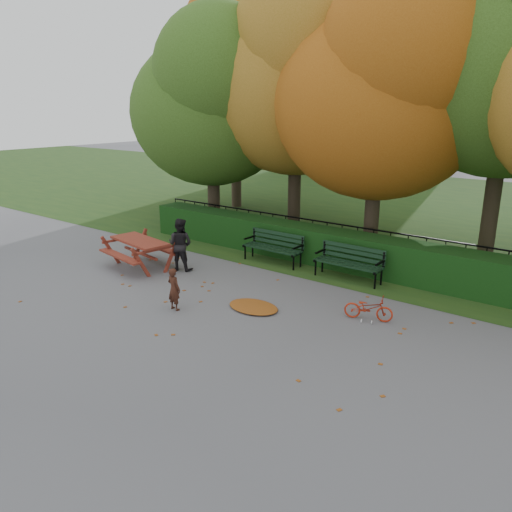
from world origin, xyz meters
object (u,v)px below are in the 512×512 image
Objects in this scene: bench_right at (350,260)px; picnic_table at (140,246)px; tree_a at (214,100)px; tree_c at (388,87)px; tree_f at (238,71)px; adult at (180,244)px; bench_left at (274,245)px; child at (174,289)px; tree_b at (302,71)px; bicycle at (369,308)px.

bench_right is 0.86× the size of picnic_table.
tree_a is 0.94× the size of tree_c.
tree_f is 6.36× the size of adult.
bench_right is at bearing 0.00° from bench_left.
bench_left reaches higher than picnic_table.
tree_a is at bearing -62.02° from tree_f.
bench_right is 1.86× the size of child.
tree_a is 5.89m from bench_left.
tree_b reaches higher than bench_right.
child is (6.10, -9.72, -5.21)m from tree_f.
picnic_table is at bearing -105.02° from tree_b.
child reaches higher than bench_left.
child reaches higher than bicycle.
tree_f is at bearing 34.49° from bicycle.
child is at bearing 102.34° from bicycle.
tree_b is at bearing -112.23° from adult.
tree_c is (6.02, 0.38, 0.30)m from tree_a.
tree_b is at bearing -27.99° from tree_f.
adult is (4.18, -7.64, -4.97)m from tree_f.
bench_right reaches higher than bicycle.
adult is 1.42× the size of bicycle.
tree_c is 7.99m from child.
tree_f is 5.10× the size of bench_right.
picnic_table is at bearing -134.34° from tree_c.
adult is (-0.51, -5.15, -4.68)m from tree_b.
tree_b is 6.76m from bench_right.
tree_f reaches higher than bench_right.
tree_a reaches higher than bench_left.
child is at bearing 116.20° from adult.
tree_f is 10.02m from adult.
bicycle is (5.07, -5.13, -5.14)m from tree_b.
bicycle is (5.58, 0.01, -0.46)m from adult.
tree_c is at bearing -13.45° from tree_b.
picnic_table is (-4.81, -4.92, -4.20)m from tree_c.
bicycle is (3.92, -2.09, -0.25)m from bench_left.
picnic_table is 6.63m from bicycle.
tree_c is at bearing 46.64° from bench_left.
tree_c is at bearing -22.35° from tree_f.
tree_f is at bearing 117.98° from tree_a.
adult reaches higher than bench_left.
tree_c is (3.28, -0.78, -0.58)m from tree_b.
adult is (2.23, -3.98, -3.80)m from tree_a.
tree_b reaches higher than tree_c.
tree_a is 4.31m from tree_f.
bench_right is (6.29, -1.88, -4.00)m from tree_a.
tree_f is (-4.69, 2.49, 0.29)m from tree_b.
bench_left is 4.19m from child.
tree_a is 0.85× the size of tree_b.
bench_right is at bearing 18.61° from bicycle.
tree_b is 3.42m from tree_c.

